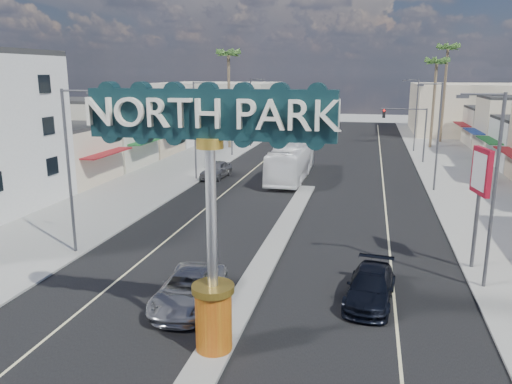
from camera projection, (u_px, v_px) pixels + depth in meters
The scene contains 25 objects.
ground at pixel (309, 185), 44.51m from camera, with size 160.00×160.00×0.00m, color gray.
road at pixel (309, 185), 44.51m from camera, with size 20.00×120.00×0.01m, color black.
median_island at pixel (276, 242), 29.32m from camera, with size 1.30×30.00×0.16m, color gray.
sidewalk_left at pixel (162, 177), 47.52m from camera, with size 8.00×120.00×0.12m, color gray.
sidewalk_right at pixel (476, 193), 41.47m from camera, with size 8.00×120.00×0.12m, color gray.
storefront_row_left at pixel (128, 129), 61.31m from camera, with size 12.00×42.00×6.00m, color beige.
backdrop_far_left at pixel (219, 105), 90.98m from camera, with size 20.00×20.00×8.00m, color #B7B29E.
backdrop_far_right at pixel (477, 109), 81.48m from camera, with size 20.00×20.00×8.00m, color beige.
gateway_sign at pixel (211, 193), 16.56m from camera, with size 8.20×1.50×9.15m.
traffic_signal_left at pixel (246, 121), 58.76m from camera, with size 5.09×0.45×6.00m.
traffic_signal_right at pixel (408, 124), 54.79m from camera, with size 5.09×0.45×6.00m.
streetlight_l_near at pixel (71, 164), 26.62m from camera, with size 2.03×0.22×9.00m.
streetlight_l_mid at pixel (196, 126), 45.58m from camera, with size 2.03×0.22×9.00m.
streetlight_l_far at pixel (252, 109), 66.43m from camera, with size 2.03×0.22×9.00m.
streetlight_r_near at pixel (491, 182), 22.11m from camera, with size 2.03×0.22×9.00m.
streetlight_r_mid at pixel (436, 131), 41.07m from camera, with size 2.03×0.22×9.00m.
streetlight_r_far at pixel (415, 112), 61.92m from camera, with size 2.03×0.22×9.00m.
palm_left_far at pixel (228, 59), 63.58m from camera, with size 2.60×2.60×13.10m.
palm_right_mid at pixel (437, 66), 63.87m from camera, with size 2.60×2.60×12.10m.
palm_right_far at pixel (448, 53), 68.70m from camera, with size 2.60×2.60×14.10m.
suv_left at pixel (189, 289), 21.43m from camera, with size 2.44×5.28×1.47m, color #A1A1A5.
suv_right at pixel (370, 287), 21.78m from camera, with size 1.94×4.78×1.39m, color black.
car_parked_left at pixel (216, 170), 47.40m from camera, with size 1.90×4.73×1.61m, color slate.
city_bus at pixel (291, 161), 46.82m from camera, with size 2.83×12.11×3.37m, color white.
bank_pylon_sign at pixel (481, 178), 24.48m from camera, with size 0.61×1.93×6.13m.
Camera 1 is at (5.04, -13.38, 9.82)m, focal length 35.00 mm.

